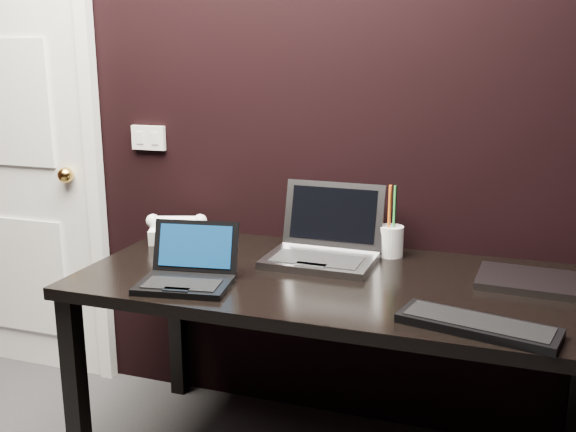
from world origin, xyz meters
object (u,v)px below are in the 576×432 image
(silver_laptop, at_px, (323,247))
(desk_phone, at_px, (177,230))
(ext_keyboard, at_px, (478,325))
(netbook, at_px, (188,273))
(pen_cup, at_px, (391,240))
(closed_laptop, at_px, (533,281))
(desk, at_px, (338,299))
(mobile_phone, at_px, (165,241))
(door, at_px, (7,149))

(silver_laptop, bearing_deg, desk_phone, 174.17)
(ext_keyboard, bearing_deg, desk_phone, 156.30)
(netbook, bearing_deg, pen_cup, 42.45)
(closed_laptop, xyz_separation_m, pen_cup, (-0.48, 0.16, 0.05))
(desk, relative_size, silver_laptop, 4.47)
(netbook, bearing_deg, desk_phone, 121.93)
(ext_keyboard, relative_size, closed_laptop, 1.22)
(desk_phone, height_order, mobile_phone, desk_phone)
(pen_cup, bearing_deg, desk, -112.84)
(door, height_order, silver_laptop, door)
(netbook, relative_size, closed_laptop, 0.90)
(door, bearing_deg, pen_cup, -2.75)
(silver_laptop, xyz_separation_m, mobile_phone, (-0.60, -0.07, -0.01))
(ext_keyboard, bearing_deg, netbook, 175.49)
(closed_laptop, distance_m, pen_cup, 0.51)
(desk, relative_size, ext_keyboard, 3.90)
(closed_laptop, height_order, desk_phone, desk_phone)
(door, relative_size, silver_laptop, 5.63)
(mobile_phone, bearing_deg, netbook, -50.41)
(netbook, height_order, pen_cup, pen_cup)
(desk, distance_m, silver_laptop, 0.22)
(closed_laptop, height_order, mobile_phone, mobile_phone)
(ext_keyboard, xyz_separation_m, mobile_phone, (-1.15, 0.38, 0.02))
(door, height_order, desk_phone, door)
(mobile_phone, distance_m, pen_cup, 0.84)
(silver_laptop, distance_m, ext_keyboard, 0.71)
(silver_laptop, xyz_separation_m, pen_cup, (0.22, 0.13, 0.01))
(netbook, bearing_deg, desk, 26.82)
(mobile_phone, height_order, pen_cup, pen_cup)
(desk, bearing_deg, pen_cup, 67.16)
(netbook, relative_size, pen_cup, 1.22)
(ext_keyboard, distance_m, desk_phone, 1.28)
(pen_cup, bearing_deg, closed_laptop, -18.46)
(desk_phone, distance_m, pen_cup, 0.84)
(door, relative_size, mobile_phone, 22.68)
(door, xyz_separation_m, desk, (1.65, -0.38, -0.38))
(desk, relative_size, pen_cup, 6.48)
(netbook, relative_size, mobile_phone, 3.40)
(desk, relative_size, netbook, 5.31)
(door, bearing_deg, desk_phone, -9.29)
(door, bearing_deg, mobile_phone, -16.58)
(door, distance_m, ext_keyboard, 2.23)
(desk_phone, relative_size, pen_cup, 0.94)
(silver_laptop, bearing_deg, pen_cup, 31.07)
(silver_laptop, height_order, mobile_phone, silver_laptop)
(ext_keyboard, relative_size, pen_cup, 1.66)
(desk, height_order, silver_laptop, silver_laptop)
(door, xyz_separation_m, pen_cup, (1.77, -0.09, -0.24))
(ext_keyboard, bearing_deg, pen_cup, 119.92)
(door, distance_m, silver_laptop, 1.59)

